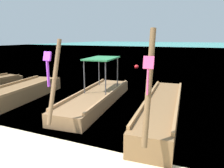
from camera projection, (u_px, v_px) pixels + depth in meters
name	position (u px, v px, depth m)	size (l,w,h in m)	color
sea_water	(193.00, 47.00, 59.40)	(120.00, 120.00, 0.00)	#2DB29E
longtail_boat_red_ribbon	(13.00, 95.00, 9.14)	(1.90, 6.01, 2.43)	brown
longtail_boat_violet_ribbon	(96.00, 97.00, 8.89)	(1.84, 6.29, 2.75)	olive
longtail_boat_pink_ribbon	(162.00, 109.00, 7.32)	(1.49, 6.39, 2.98)	brown
mooring_buoy_near	(137.00, 67.00, 18.72)	(0.38, 0.38, 0.38)	red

